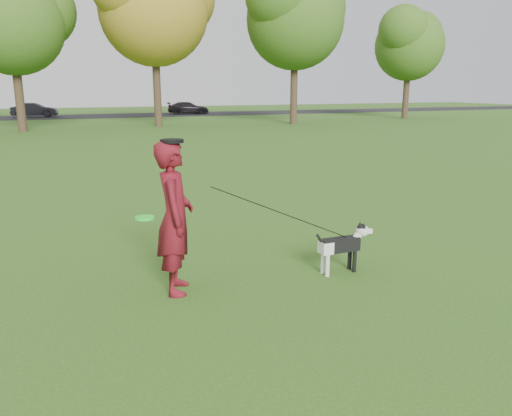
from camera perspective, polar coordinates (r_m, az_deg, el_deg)
name	(u,v)px	position (r m, az deg, el deg)	size (l,w,h in m)	color
ground	(261,267)	(7.14, 0.59, -6.81)	(120.00, 120.00, 0.00)	#285116
road	(81,116)	(46.30, -19.41, 9.85)	(120.00, 7.00, 0.02)	black
man	(175,218)	(6.15, -9.25, -1.13)	(0.69, 0.45, 1.89)	#5D0D1F
dog	(344,243)	(6.95, 10.00, -3.97)	(0.90, 0.18, 0.68)	black
car_mid	(34,110)	(46.21, -23.99, 10.19)	(1.24, 3.57, 1.18)	black
car_right	(188,108)	(47.77, -7.76, 11.26)	(1.56, 3.83, 1.11)	black
man_held_items	(284,214)	(6.48, 3.20, -0.67)	(2.90, 0.38, 1.44)	#1FFB31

